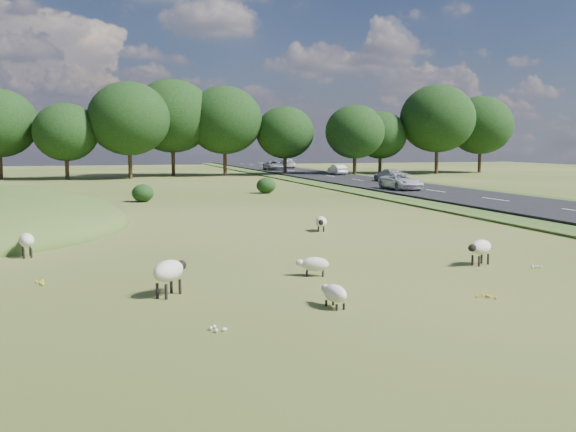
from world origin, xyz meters
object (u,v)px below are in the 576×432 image
object	(u,v)px
sheep_4	(314,264)
sheep_5	(169,271)
sheep_2	(26,240)
sheep_3	(321,222)
car_6	(401,181)
car_1	(337,170)
car_4	(274,165)
car_5	(286,163)
sheep_1	(480,247)
car_0	(389,175)
sheep_0	(334,293)

from	to	relation	value
sheep_4	sheep_5	size ratio (longest dim) A/B	0.82
sheep_2	sheep_3	bearing A→B (deg)	-83.52
car_6	car_1	bearing A→B (deg)	81.24
car_4	car_5	xyz separation A→B (m)	(3.80, 6.64, 0.06)
sheep_5	car_4	distance (m)	73.83
sheep_4	car_5	bearing A→B (deg)	-84.58
car_5	car_1	bearing A→B (deg)	90.00
sheep_2	car_4	distance (m)	68.42
car_4	car_5	size ratio (longest dim) A/B	0.96
sheep_1	car_5	bearing A→B (deg)	-127.65
sheep_5	car_4	bearing A→B (deg)	22.80
car_5	car_6	xyz separation A→B (m)	(-3.80, -46.51, -0.04)
sheep_4	car_1	distance (m)	58.02
sheep_3	sheep_4	xyz separation A→B (m)	(-3.50, -9.35, -0.06)
sheep_3	sheep_4	world-z (taller)	sheep_3
sheep_3	sheep_4	bearing A→B (deg)	-1.22
car_5	sheep_5	bearing A→B (deg)	71.64
car_6	sheep_3	bearing A→B (deg)	-124.78
car_0	sheep_4	bearing A→B (deg)	61.90
car_1	sheep_4	bearing A→B (deg)	68.58
sheep_0	sheep_3	xyz separation A→B (m)	(4.22, 13.02, 0.06)
car_4	car_5	world-z (taller)	car_5
sheep_0	car_6	world-z (taller)	car_6
sheep_0	sheep_5	bearing A→B (deg)	46.11
sheep_2	car_5	distance (m)	76.02
car_1	car_6	world-z (taller)	car_6
sheep_0	car_1	bearing A→B (deg)	-32.39
sheep_5	car_5	size ratio (longest dim) A/B	0.26
sheep_4	car_6	bearing A→B (deg)	-99.63
sheep_5	car_1	size ratio (longest dim) A/B	0.35
sheep_1	car_0	bearing A→B (deg)	-137.44
sheep_2	car_1	distance (m)	56.57
sheep_3	sheep_4	distance (m)	9.99
sheep_1	car_6	distance (m)	31.44
car_0	car_1	size ratio (longest dim) A/B	1.17
car_0	car_1	bearing A→B (deg)	-90.00
sheep_1	sheep_3	bearing A→B (deg)	-102.33
sheep_2	sheep_3	xyz separation A→B (m)	(12.12, 3.43, -0.17)
sheep_3	car_1	size ratio (longest dim) A/B	0.33
sheep_0	car_5	distance (m)	82.48
sheep_4	car_5	distance (m)	78.76
car_1	sheep_1	bearing A→B (deg)	74.03
car_4	sheep_1	bearing A→B (deg)	-99.54
sheep_1	car_1	bearing A→B (deg)	-132.11
sheep_3	car_4	distance (m)	61.45
car_6	sheep_5	bearing A→B (deg)	-125.42
sheep_1	sheep_5	world-z (taller)	sheep_5
car_0	sheep_0	bearing A→B (deg)	63.19
sheep_4	sheep_5	xyz separation A→B (m)	(-4.42, -1.33, 0.30)
sheep_3	car_0	bearing A→B (deg)	169.07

